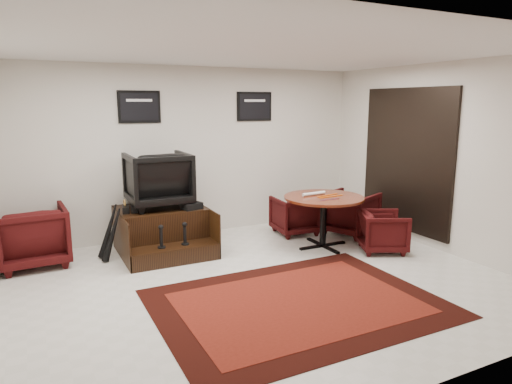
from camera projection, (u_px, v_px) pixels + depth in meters
ground at (263, 282)px, 5.72m from camera, size 6.00×6.00×0.00m
room_shell at (288, 138)px, 5.67m from camera, size 6.02×5.02×2.81m
area_rug at (298, 303)px, 5.10m from camera, size 3.11×2.33×0.01m
shine_podium at (163, 231)px, 6.88m from camera, size 1.28×1.32×0.66m
shine_chair at (158, 177)px, 6.84m from camera, size 0.90×0.85×0.92m
shoes_pair at (130, 209)px, 6.58m from camera, size 0.25×0.29×0.10m
polish_kit at (192, 206)px, 6.76m from camera, size 0.32×0.26×0.10m
umbrella_black at (112, 234)px, 6.41m from camera, size 0.29×0.11×0.78m
umbrella_hooked at (109, 230)px, 6.57m from camera, size 0.30×0.11×0.81m
armchair_side at (33, 233)px, 6.24m from camera, size 0.92×0.87×0.91m
meeting_table at (324, 202)px, 7.00m from camera, size 1.23×1.23×0.80m
table_chair_back at (295, 213)px, 7.80m from camera, size 0.75×0.71×0.71m
table_chair_window at (350, 211)px, 7.76m from camera, size 0.99×1.02×0.81m
table_chair_corner at (383, 230)px, 6.86m from camera, size 0.83×0.85×0.67m
paper_roll at (314, 194)px, 7.07m from camera, size 0.42×0.08×0.05m
table_clutter at (329, 197)px, 6.95m from camera, size 0.57×0.35×0.01m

